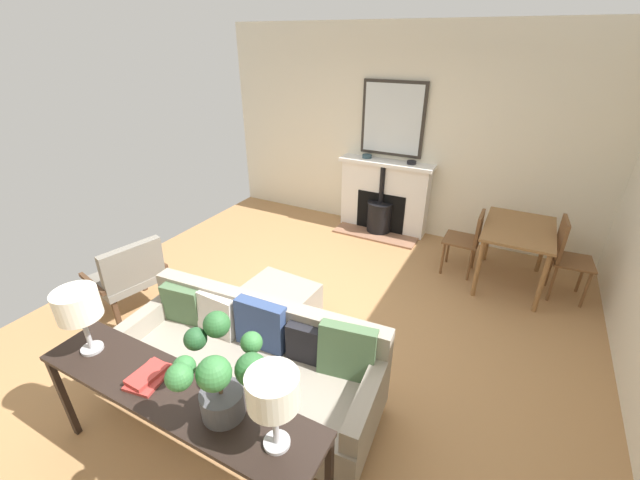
{
  "coord_description": "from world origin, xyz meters",
  "views": [
    {
      "loc": [
        2.56,
        1.58,
        2.62
      ],
      "look_at": [
        -0.54,
        -0.06,
        0.81
      ],
      "focal_mm": 22.19,
      "sensor_mm": 36.0,
      "label": 1
    }
  ],
  "objects": [
    {
      "name": "armchair_accent",
      "position": [
        0.46,
        -1.73,
        0.48
      ],
      "size": [
        0.78,
        0.71,
        0.86
      ],
      "color": "#4C3321",
      "rests_on": "ground"
    },
    {
      "name": "mirror_over_mantel",
      "position": [
        -2.83,
        -0.14,
        1.62
      ],
      "size": [
        0.04,
        0.89,
        1.0
      ],
      "color": "#2D2823"
    },
    {
      "name": "mantel_bowl_near",
      "position": [
        -2.74,
        -0.45,
        1.08
      ],
      "size": [
        0.14,
        0.14,
        0.05
      ],
      "color": "#334C56",
      "rests_on": "fireplace"
    },
    {
      "name": "dining_table",
      "position": [
        -1.99,
        1.69,
        0.63
      ],
      "size": [
        1.02,
        0.73,
        0.73
      ],
      "color": "olive",
      "rests_on": "ground"
    },
    {
      "name": "table_lamp_near_end",
      "position": [
        1.49,
        -0.71,
        1.11
      ],
      "size": [
        0.27,
        0.27,
        0.47
      ],
      "color": "#B2B2B7",
      "rests_on": "console_table"
    },
    {
      "name": "sofa",
      "position": [
        0.79,
        0.03,
        0.35
      ],
      "size": [
        0.96,
        2.13,
        0.82
      ],
      "color": "#B2B2B7",
      "rests_on": "ground"
    },
    {
      "name": "potted_plant",
      "position": [
        1.48,
        0.42,
        1.08
      ],
      "size": [
        0.52,
        0.51,
        0.56
      ],
      "color": "#4C4C51",
      "rests_on": "console_table"
    },
    {
      "name": "ground_plane",
      "position": [
        0.0,
        0.0,
        -0.0
      ],
      "size": [
        5.83,
        5.47,
        0.01
      ],
      "primitive_type": "cube",
      "color": "#A87A4C"
    },
    {
      "name": "console_table",
      "position": [
        1.49,
        0.03,
        0.68
      ],
      "size": [
        0.42,
        1.96,
        0.76
      ],
      "color": "black",
      "rests_on": "ground"
    },
    {
      "name": "ottoman",
      "position": [
        -0.06,
        -0.3,
        0.25
      ],
      "size": [
        0.71,
        0.72,
        0.41
      ],
      "color": "#B2B2B7",
      "rests_on": "ground"
    },
    {
      "name": "book_stack",
      "position": [
        1.49,
        -0.17,
        0.78
      ],
      "size": [
        0.29,
        0.23,
        0.05
      ],
      "color": "#B23833",
      "rests_on": "console_table"
    },
    {
      "name": "fireplace",
      "position": [
        -2.69,
        -0.14,
        0.47
      ],
      "size": [
        0.61,
        1.36,
        1.06
      ],
      "color": "#93664C",
      "rests_on": "ground"
    },
    {
      "name": "dining_chair_near_fireplace",
      "position": [
        -1.99,
        1.19,
        0.49
      ],
      "size": [
        0.4,
        0.4,
        0.81
      ],
      "color": "brown",
      "rests_on": "ground"
    },
    {
      "name": "wall_left",
      "position": [
        -2.92,
        0.0,
        1.41
      ],
      "size": [
        0.12,
        5.47,
        2.82
      ],
      "primitive_type": "cube",
      "color": "silver",
      "rests_on": "ground"
    },
    {
      "name": "table_lamp_far_end",
      "position": [
        1.49,
        0.76,
        1.13
      ],
      "size": [
        0.26,
        0.26,
        0.48
      ],
      "color": "#B2B2B7",
      "rests_on": "console_table"
    },
    {
      "name": "mantel_bowl_far",
      "position": [
        -2.74,
        0.21,
        1.08
      ],
      "size": [
        0.13,
        0.13,
        0.04
      ],
      "color": "black",
      "rests_on": "fireplace"
    },
    {
      "name": "dining_chair_by_back_wall",
      "position": [
        -1.98,
        2.19,
        0.54
      ],
      "size": [
        0.43,
        0.43,
        0.92
      ],
      "color": "brown",
      "rests_on": "ground"
    }
  ]
}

